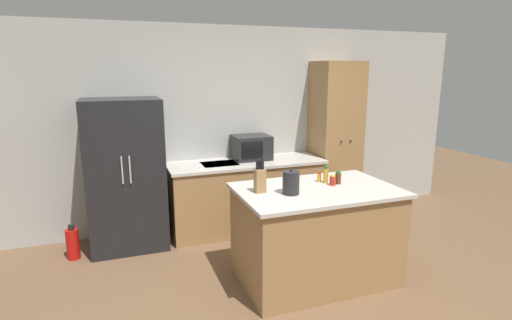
# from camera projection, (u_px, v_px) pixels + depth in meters

# --- Properties ---
(ground_plane) EXTENTS (14.00, 14.00, 0.00)m
(ground_plane) POSITION_uv_depth(u_px,v_px,m) (296.00, 315.00, 3.41)
(ground_plane) COLOR brown
(wall_back) EXTENTS (7.20, 0.06, 2.60)m
(wall_back) POSITION_uv_depth(u_px,v_px,m) (222.00, 128.00, 5.26)
(wall_back) COLOR #B2B2AD
(wall_back) RESTS_ON ground_plane
(refrigerator) EXTENTS (0.85, 0.71, 1.74)m
(refrigerator) POSITION_uv_depth(u_px,v_px,m) (126.00, 174.00, 4.60)
(refrigerator) COLOR black
(refrigerator) RESTS_ON ground_plane
(back_counter) EXTENTS (2.00, 0.69, 0.90)m
(back_counter) POSITION_uv_depth(u_px,v_px,m) (246.00, 195.00, 5.19)
(back_counter) COLOR #9E7547
(back_counter) RESTS_ON ground_plane
(pantry_cabinet) EXTENTS (0.60, 0.56, 2.16)m
(pantry_cabinet) POSITION_uv_depth(u_px,v_px,m) (335.00, 141.00, 5.55)
(pantry_cabinet) COLOR #9E7547
(pantry_cabinet) RESTS_ON ground_plane
(kitchen_island) EXTENTS (1.53, 0.99, 0.94)m
(kitchen_island) POSITION_uv_depth(u_px,v_px,m) (315.00, 234.00, 3.92)
(kitchen_island) COLOR #9E7547
(kitchen_island) RESTS_ON ground_plane
(microwave) EXTENTS (0.47, 0.40, 0.31)m
(microwave) POSITION_uv_depth(u_px,v_px,m) (251.00, 147.00, 5.20)
(microwave) COLOR #232326
(microwave) RESTS_ON back_counter
(knife_block) EXTENTS (0.09, 0.09, 0.32)m
(knife_block) POSITION_uv_depth(u_px,v_px,m) (260.00, 180.00, 3.67)
(knife_block) COLOR #9E7547
(knife_block) RESTS_ON kitchen_island
(spice_bottle_tall_dark) EXTENTS (0.06, 0.06, 0.13)m
(spice_bottle_tall_dark) POSITION_uv_depth(u_px,v_px,m) (338.00, 178.00, 3.96)
(spice_bottle_tall_dark) COLOR #563319
(spice_bottle_tall_dark) RESTS_ON kitchen_island
(spice_bottle_short_red) EXTENTS (0.05, 0.05, 0.18)m
(spice_bottle_short_red) POSITION_uv_depth(u_px,v_px,m) (326.00, 175.00, 3.99)
(spice_bottle_short_red) COLOR gold
(spice_bottle_short_red) RESTS_ON kitchen_island
(spice_bottle_amber_oil) EXTENTS (0.06, 0.06, 0.11)m
(spice_bottle_amber_oil) POSITION_uv_depth(u_px,v_px,m) (333.00, 180.00, 3.91)
(spice_bottle_amber_oil) COLOR #B2281E
(spice_bottle_amber_oil) RESTS_ON kitchen_island
(spice_bottle_green_herb) EXTENTS (0.04, 0.04, 0.10)m
(spice_bottle_green_herb) POSITION_uv_depth(u_px,v_px,m) (319.00, 177.00, 4.03)
(spice_bottle_green_herb) COLOR orange
(spice_bottle_green_herb) RESTS_ON kitchen_island
(kettle) EXTENTS (0.15, 0.15, 0.24)m
(kettle) POSITION_uv_depth(u_px,v_px,m) (291.00, 183.00, 3.62)
(kettle) COLOR #232326
(kettle) RESTS_ON kitchen_island
(fire_extinguisher) EXTENTS (0.14, 0.14, 0.40)m
(fire_extinguisher) POSITION_uv_depth(u_px,v_px,m) (73.00, 244.00, 4.40)
(fire_extinguisher) COLOR red
(fire_extinguisher) RESTS_ON ground_plane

